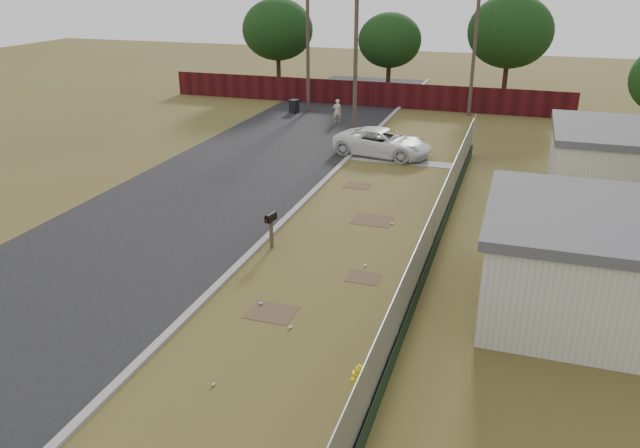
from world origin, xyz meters
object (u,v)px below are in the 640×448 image
(pickup_truck, at_px, (383,142))
(fire_hydrant, at_px, (359,382))
(pedestrian, at_px, (337,111))
(trash_bin, at_px, (294,106))
(mailbox, at_px, (271,220))

(pickup_truck, bearing_deg, fire_hydrant, -158.73)
(pickup_truck, distance_m, pedestrian, 8.17)
(fire_hydrant, height_order, trash_bin, trash_bin)
(pedestrian, bearing_deg, mailbox, 77.69)
(fire_hydrant, xyz_separation_m, mailbox, (-5.14, 7.21, 0.66))
(fire_hydrant, distance_m, mailbox, 8.88)
(fire_hydrant, xyz_separation_m, pickup_truck, (-4.05, 20.32, 0.31))
(fire_hydrant, bearing_deg, pickup_truck, 101.27)
(pickup_truck, relative_size, pedestrian, 3.38)
(fire_hydrant, bearing_deg, trash_bin, 113.04)
(pickup_truck, xyz_separation_m, trash_bin, (-8.33, 8.79, -0.26))
(trash_bin, bearing_deg, pedestrian, -28.33)
(fire_hydrant, bearing_deg, mailbox, 125.49)
(mailbox, xyz_separation_m, trash_bin, (-7.24, 21.90, -0.60))
(fire_hydrant, height_order, pedestrian, pedestrian)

